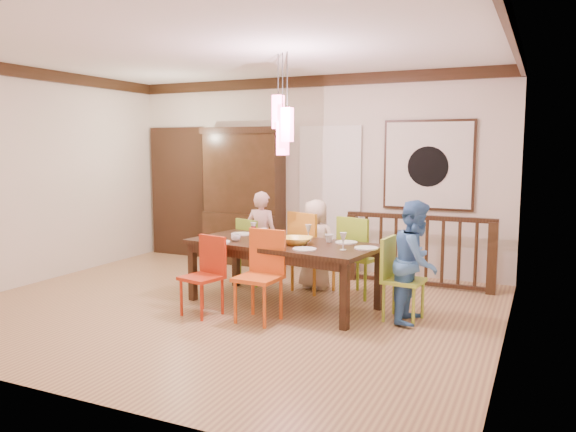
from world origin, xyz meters
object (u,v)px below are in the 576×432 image
at_px(balustrade, 419,249).
at_px(person_far_left, 262,237).
at_px(dining_table, 283,249).
at_px(china_hutch, 244,196).
at_px(person_far_mid, 315,244).
at_px(chair_far_left, 257,246).
at_px(chair_end_right, 404,274).
at_px(person_end_right, 416,262).

xyz_separation_m(balustrade, person_far_left, (-2.01, -0.64, 0.13)).
xyz_separation_m(dining_table, china_hutch, (-1.57, 1.89, 0.41)).
relative_size(person_far_left, person_far_mid, 1.07).
height_order(chair_far_left, china_hutch, china_hutch).
relative_size(dining_table, chair_far_left, 2.61).
bearing_deg(person_far_mid, china_hutch, -28.83).
bearing_deg(person_far_mid, dining_table, 89.41).
xyz_separation_m(china_hutch, person_far_left, (0.82, -0.99, -0.46)).
relative_size(china_hutch, balustrade, 1.09).
bearing_deg(chair_far_left, balustrade, -139.68).
relative_size(chair_end_right, person_far_mid, 0.76).
distance_m(chair_far_left, chair_end_right, 2.33).
bearing_deg(chair_end_right, dining_table, 95.63).
height_order(chair_end_right, person_far_left, person_far_left).
relative_size(chair_far_left, person_far_mid, 0.76).
height_order(dining_table, china_hutch, china_hutch).
height_order(dining_table, chair_far_left, chair_far_left).
xyz_separation_m(chair_far_left, china_hutch, (-0.80, 1.10, 0.57)).
bearing_deg(chair_far_left, dining_table, 153.85).
xyz_separation_m(chair_far_left, balustrade, (2.03, 0.75, -0.01)).
height_order(chair_end_right, person_end_right, person_end_right).
distance_m(person_far_left, person_far_mid, 0.80).
distance_m(dining_table, chair_end_right, 1.44).
relative_size(chair_end_right, person_end_right, 0.68).
height_order(dining_table, balustrade, balustrade).
relative_size(chair_far_left, china_hutch, 0.42).
distance_m(chair_far_left, balustrade, 2.16).
xyz_separation_m(china_hutch, balustrade, (2.84, -0.35, -0.58)).
height_order(person_far_left, person_end_right, person_end_right).
bearing_deg(chair_far_left, person_end_right, -178.69).
distance_m(chair_end_right, person_end_right, 0.19).
height_order(person_far_mid, person_end_right, person_end_right).
relative_size(dining_table, person_far_left, 1.87).
bearing_deg(person_end_right, chair_end_right, 93.35).
bearing_deg(china_hutch, balustrade, -6.96).
distance_m(dining_table, china_hutch, 2.50).
bearing_deg(dining_table, chair_far_left, 141.82).
height_order(chair_far_left, person_far_left, person_far_left).
xyz_separation_m(chair_end_right, person_far_mid, (-1.37, 0.87, 0.08)).
xyz_separation_m(person_far_mid, person_end_right, (1.49, -0.87, 0.06)).
xyz_separation_m(chair_end_right, person_end_right, (0.12, 0.00, 0.14)).
height_order(china_hutch, person_far_left, china_hutch).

